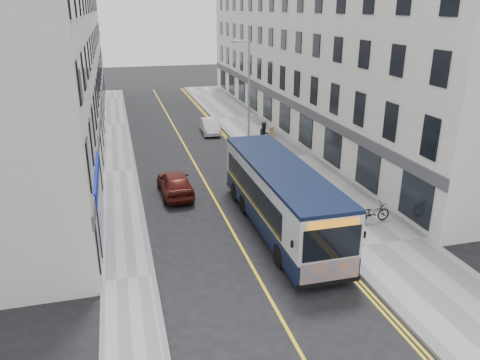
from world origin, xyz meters
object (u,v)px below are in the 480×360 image
bicycle (372,213)px  car_maroon (175,183)px  streetlamp (248,93)px  pedestrian_far (264,135)px  pedestrian_near (272,139)px  car_white (210,126)px  city_bus (280,195)px

bicycle → car_maroon: bearing=50.8°
streetlamp → bicycle: streetlamp is taller
streetlamp → car_maroon: streetlamp is taller
pedestrian_far → streetlamp: bearing=177.3°
streetlamp → pedestrian_near: streetlamp is taller
streetlamp → pedestrian_near: bearing=-23.4°
streetlamp → pedestrian_far: streetlamp is taller
car_white → pedestrian_near: bearing=-62.1°
pedestrian_near → pedestrian_far: bearing=125.7°
city_bus → car_white: 18.75m
bicycle → pedestrian_near: (-1.00, 12.43, 0.47)m
streetlamp → city_bus: size_ratio=0.73×
city_bus → bicycle: city_bus is taller
pedestrian_far → car_maroon: bearing=-153.4°
bicycle → pedestrian_far: bearing=1.6°
streetlamp → car_white: streetlamp is taller
car_maroon → city_bus: bearing=125.1°
bicycle → pedestrian_near: size_ratio=0.98×
pedestrian_near → car_maroon: pedestrian_near is taller
pedestrian_far → car_maroon: pedestrian_far is taller
pedestrian_near → car_maroon: 9.91m
bicycle → car_white: bearing=8.5°
city_bus → bicycle: 4.75m
pedestrian_far → car_white: size_ratio=0.53×
bicycle → pedestrian_near: 12.48m
car_white → bicycle: bearing=-74.3°
streetlamp → pedestrian_near: 3.74m
city_bus → car_maroon: city_bus is taller
bicycle → car_white: (-4.13, 19.38, 0.00)m
pedestrian_far → pedestrian_near: bearing=-94.9°
streetlamp → car_white: bearing=103.6°
pedestrian_far → car_white: pedestrian_far is taller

